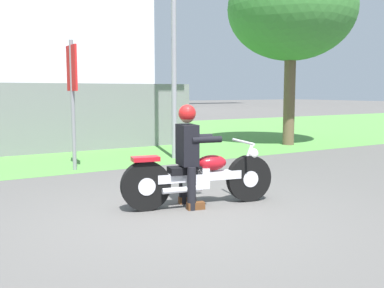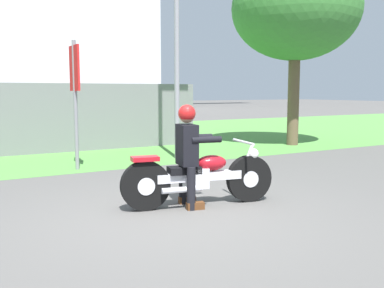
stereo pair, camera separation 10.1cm
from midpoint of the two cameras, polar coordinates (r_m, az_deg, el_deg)
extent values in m
plane|color=#565451|center=(5.68, -0.82, -9.56)|extent=(120.00, 120.00, 0.00)
cube|color=#549342|center=(14.83, -19.67, 0.23)|extent=(60.00, 12.00, 0.01)
cylinder|color=black|center=(6.54, 7.74, -4.40)|extent=(0.68, 0.25, 0.67)
cylinder|color=silver|center=(6.54, 7.74, -4.40)|extent=(0.26, 0.18, 0.24)
cylinder|color=black|center=(6.02, -5.51, -5.33)|extent=(0.68, 0.25, 0.67)
cylinder|color=silver|center=(6.02, -5.51, -5.33)|extent=(0.26, 0.18, 0.24)
cube|color=silver|center=(6.22, 1.40, -4.15)|extent=(1.23, 0.38, 0.12)
cube|color=silver|center=(6.21, 0.96, -4.36)|extent=(0.36, 0.30, 0.28)
ellipsoid|color=#B2141E|center=(6.26, 2.95, -2.43)|extent=(0.48, 0.32, 0.22)
cube|color=black|center=(6.13, -0.53, -3.36)|extent=(0.48, 0.32, 0.10)
cube|color=#B2141E|center=(5.96, -5.55, -1.88)|extent=(0.39, 0.27, 0.06)
cylinder|color=silver|center=(6.47, 7.38, -2.26)|extent=(0.26, 0.10, 0.53)
cylinder|color=silver|center=(6.41, 7.02, 0.28)|extent=(0.17, 0.65, 0.04)
sphere|color=white|center=(6.51, 8.26, -1.24)|extent=(0.16, 0.16, 0.16)
cylinder|color=silver|center=(6.03, -0.84, -5.87)|extent=(0.55, 0.19, 0.08)
cylinder|color=black|center=(6.36, -0.70, -5.05)|extent=(0.12, 0.12, 0.59)
cube|color=#593319|center=(6.43, -0.18, -7.14)|extent=(0.26, 0.15, 0.10)
cylinder|color=black|center=(6.02, 0.37, -5.72)|extent=(0.12, 0.12, 0.59)
cube|color=#593319|center=(6.10, 0.90, -7.91)|extent=(0.26, 0.15, 0.10)
cube|color=black|center=(6.10, -0.18, -0.10)|extent=(0.29, 0.42, 0.56)
cylinder|color=black|center=(6.32, 1.22, 0.87)|extent=(0.43, 0.17, 0.09)
cylinder|color=black|center=(6.00, 2.33, 0.55)|extent=(0.43, 0.17, 0.09)
sphere|color=tan|center=(6.06, -0.18, 3.66)|extent=(0.20, 0.20, 0.20)
sphere|color=#B21919|center=(6.06, -0.18, 3.94)|extent=(0.24, 0.24, 0.24)
cylinder|color=brown|center=(13.55, 13.04, 5.49)|extent=(0.34, 0.34, 2.66)
ellipsoid|color=#387A33|center=(13.75, 13.35, 16.50)|extent=(3.70, 3.70, 2.96)
cylinder|color=gray|center=(10.63, -1.69, 14.83)|extent=(0.12, 0.12, 6.17)
cylinder|color=gray|center=(9.29, -14.36, 4.74)|extent=(0.08, 0.08, 2.60)
cube|color=red|center=(9.29, -14.50, 9.37)|extent=(0.04, 0.60, 0.90)
cube|color=slate|center=(12.16, -14.09, 3.30)|extent=(7.00, 0.06, 1.80)
camera|label=1|loc=(0.05, -89.54, 0.05)|focal=41.71mm
camera|label=2|loc=(0.05, 90.46, -0.05)|focal=41.71mm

